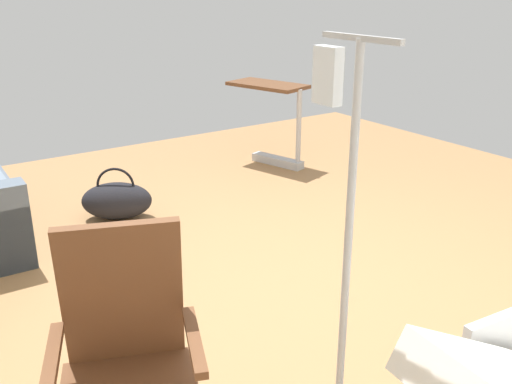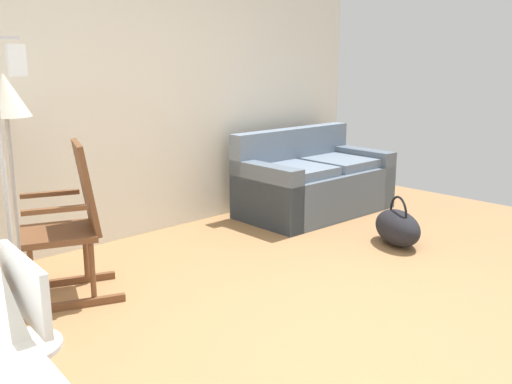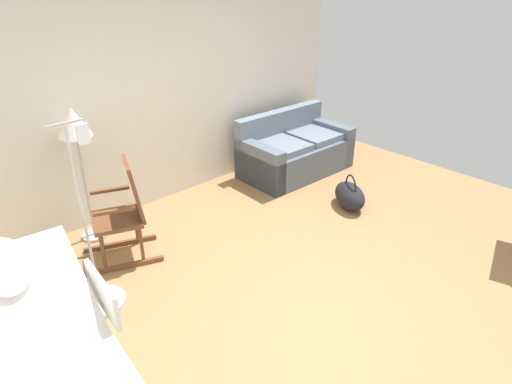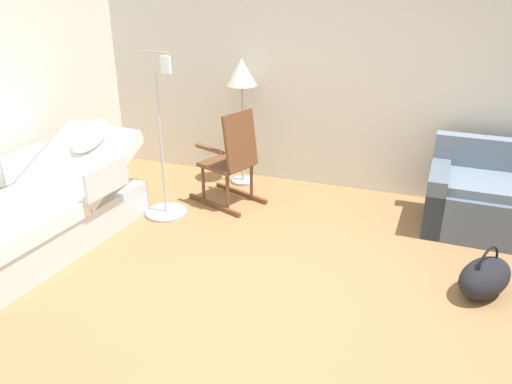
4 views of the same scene
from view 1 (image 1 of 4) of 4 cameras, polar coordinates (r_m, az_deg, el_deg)
ground_plane at (r=3.76m, az=3.49°, el=-8.61°), size 7.21×7.21×0.00m
rocking_chair at (r=2.18m, az=-12.63°, el=-17.20°), size 0.88×0.72×1.05m
overbed_table at (r=5.91m, az=1.77°, el=7.81°), size 0.88×0.61×0.84m
duffel_bag at (r=4.73m, az=-13.72°, el=-0.81°), size 0.56×0.64×0.43m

